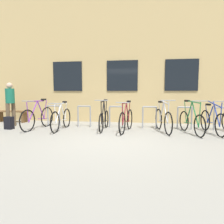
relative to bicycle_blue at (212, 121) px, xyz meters
The scene contains 13 objects.
ground_plane 3.34m from the bicycle_blue, 155.73° to the right, with size 42.00×42.00×0.00m, color gray.
storefront_building 6.13m from the bicycle_blue, 123.56° to the left, with size 28.00×5.49×6.30m.
bike_rack 2.58m from the bicycle_blue, 168.03° to the left, with size 6.52×0.05×0.80m.
bicycle_blue is the anchor object (origin of this frame).
bicycle_white 4.94m from the bicycle_blue, behind, with size 0.44×1.78×0.99m.
bicycle_black 3.48m from the bicycle_blue, behind, with size 0.44×1.63×1.07m.
bicycle_silver 1.51m from the bicycle_blue, behind, with size 0.50×1.73×1.08m.
bicycle_purple 5.83m from the bicycle_blue, behind, with size 0.44×1.84×1.08m.
bicycle_green 0.68m from the bicycle_blue, behind, with size 0.52×1.70×1.07m.
bicycle_maroon 2.71m from the bicycle_blue, behind, with size 0.47×1.71×1.03m.
wooden_bench 7.86m from the bicycle_blue, behind, with size 1.45×0.40×0.50m.
person_by_bench 7.14m from the bicycle_blue, behind, with size 0.32×0.34×1.65m.
backpack 6.82m from the bicycle_blue, behind, with size 0.28×0.20×0.44m, color black.
Camera 1 is at (0.76, -5.14, 1.28)m, focal length 31.46 mm.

